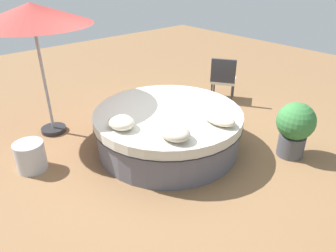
{
  "coord_description": "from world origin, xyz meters",
  "views": [
    {
      "loc": [
        -3.41,
        3.0,
        2.81
      ],
      "look_at": [
        0.0,
        0.0,
        0.4
      ],
      "focal_mm": 33.64,
      "sensor_mm": 36.0,
      "label": 1
    }
  ],
  "objects_px": {
    "patio_umbrella": "(32,16)",
    "planter": "(295,127)",
    "throw_pillow_0": "(121,122)",
    "side_table": "(31,156)",
    "throw_pillow_1": "(174,132)",
    "throw_pillow_2": "(219,118)",
    "round_bed": "(168,129)",
    "patio_chair": "(223,77)"
  },
  "relations": [
    {
      "from": "patio_umbrella",
      "to": "round_bed",
      "type": "bearing_deg",
      "value": -145.93
    },
    {
      "from": "throw_pillow_1",
      "to": "side_table",
      "type": "distance_m",
      "value": 2.21
    },
    {
      "from": "side_table",
      "to": "planter",
      "type": "bearing_deg",
      "value": -125.83
    },
    {
      "from": "throw_pillow_2",
      "to": "planter",
      "type": "bearing_deg",
      "value": -123.43
    },
    {
      "from": "patio_chair",
      "to": "side_table",
      "type": "distance_m",
      "value": 4.17
    },
    {
      "from": "throw_pillow_1",
      "to": "patio_umbrella",
      "type": "height_order",
      "value": "patio_umbrella"
    },
    {
      "from": "patio_umbrella",
      "to": "side_table",
      "type": "bearing_deg",
      "value": 141.64
    },
    {
      "from": "round_bed",
      "to": "planter",
      "type": "xyz_separation_m",
      "value": [
        -1.48,
        -1.32,
        0.17
      ]
    },
    {
      "from": "planter",
      "to": "patio_chair",
      "type": "bearing_deg",
      "value": -22.13
    },
    {
      "from": "round_bed",
      "to": "planter",
      "type": "distance_m",
      "value": 1.99
    },
    {
      "from": "planter",
      "to": "side_table",
      "type": "xyz_separation_m",
      "value": [
        2.36,
        3.27,
        -0.29
      ]
    },
    {
      "from": "throw_pillow_1",
      "to": "round_bed",
      "type": "bearing_deg",
      "value": -35.65
    },
    {
      "from": "patio_chair",
      "to": "side_table",
      "type": "xyz_separation_m",
      "value": [
        0.19,
        4.15,
        -0.34
      ]
    },
    {
      "from": "planter",
      "to": "throw_pillow_1",
      "type": "bearing_deg",
      "value": 67.0
    },
    {
      "from": "throw_pillow_1",
      "to": "planter",
      "type": "distance_m",
      "value": 2.0
    },
    {
      "from": "throw_pillow_2",
      "to": "throw_pillow_0",
      "type": "bearing_deg",
      "value": 54.83
    },
    {
      "from": "round_bed",
      "to": "side_table",
      "type": "height_order",
      "value": "round_bed"
    },
    {
      "from": "throw_pillow_1",
      "to": "patio_umbrella",
      "type": "relative_size",
      "value": 0.22
    },
    {
      "from": "throw_pillow_0",
      "to": "patio_umbrella",
      "type": "xyz_separation_m",
      "value": [
        1.78,
        0.35,
        1.28
      ]
    },
    {
      "from": "throw_pillow_1",
      "to": "throw_pillow_2",
      "type": "height_order",
      "value": "throw_pillow_1"
    },
    {
      "from": "patio_umbrella",
      "to": "patio_chair",
      "type": "bearing_deg",
      "value": -108.04
    },
    {
      "from": "throw_pillow_0",
      "to": "side_table",
      "type": "xyz_separation_m",
      "value": [
        0.86,
        1.08,
        -0.54
      ]
    },
    {
      "from": "throw_pillow_2",
      "to": "round_bed",
      "type": "bearing_deg",
      "value": 19.99
    },
    {
      "from": "throw_pillow_2",
      "to": "patio_umbrella",
      "type": "distance_m",
      "value": 3.28
    },
    {
      "from": "throw_pillow_0",
      "to": "patio_chair",
      "type": "height_order",
      "value": "patio_chair"
    },
    {
      "from": "round_bed",
      "to": "throw_pillow_2",
      "type": "distance_m",
      "value": 0.94
    },
    {
      "from": "round_bed",
      "to": "throw_pillow_1",
      "type": "height_order",
      "value": "throw_pillow_1"
    },
    {
      "from": "throw_pillow_2",
      "to": "planter",
      "type": "distance_m",
      "value": 1.26
    },
    {
      "from": "throw_pillow_0",
      "to": "side_table",
      "type": "bearing_deg",
      "value": 51.34
    },
    {
      "from": "patio_umbrella",
      "to": "planter",
      "type": "xyz_separation_m",
      "value": [
        -3.28,
        -2.54,
        -1.53
      ]
    },
    {
      "from": "throw_pillow_2",
      "to": "side_table",
      "type": "bearing_deg",
      "value": 53.11
    },
    {
      "from": "throw_pillow_2",
      "to": "side_table",
      "type": "relative_size",
      "value": 1.24
    },
    {
      "from": "round_bed",
      "to": "throw_pillow_0",
      "type": "xyz_separation_m",
      "value": [
        0.02,
        0.87,
        0.42
      ]
    },
    {
      "from": "throw_pillow_1",
      "to": "planter",
      "type": "height_order",
      "value": "planter"
    },
    {
      "from": "patio_chair",
      "to": "patio_umbrella",
      "type": "xyz_separation_m",
      "value": [
        1.11,
        3.42,
        1.48
      ]
    },
    {
      "from": "patio_umbrella",
      "to": "throw_pillow_1",
      "type": "bearing_deg",
      "value": -164.12
    },
    {
      "from": "throw_pillow_2",
      "to": "patio_umbrella",
      "type": "relative_size",
      "value": 0.25
    },
    {
      "from": "throw_pillow_2",
      "to": "patio_umbrella",
      "type": "xyz_separation_m",
      "value": [
        2.6,
        1.51,
        1.3
      ]
    },
    {
      "from": "round_bed",
      "to": "side_table",
      "type": "bearing_deg",
      "value": 65.67
    },
    {
      "from": "patio_chair",
      "to": "planter",
      "type": "bearing_deg",
      "value": -55.28
    },
    {
      "from": "round_bed",
      "to": "planter",
      "type": "height_order",
      "value": "planter"
    },
    {
      "from": "round_bed",
      "to": "patio_chair",
      "type": "bearing_deg",
      "value": -72.67
    }
  ]
}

